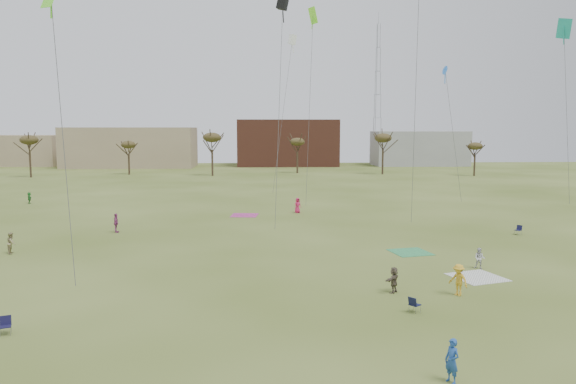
{
  "coord_description": "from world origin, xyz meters",
  "views": [
    {
      "loc": [
        -1.72,
        -23.75,
        9.72
      ],
      "look_at": [
        0.0,
        12.0,
        5.5
      ],
      "focal_mm": 33.61,
      "sensor_mm": 36.0,
      "label": 1
    }
  ],
  "objects_px": {
    "flyer_near_right": "(452,361)",
    "camp_chair_left": "(6,330)",
    "radio_tower": "(377,94)",
    "camp_chair_right": "(518,232)",
    "camp_chair_center": "(415,308)"
  },
  "relations": [
    {
      "from": "flyer_near_right",
      "to": "camp_chair_left",
      "type": "bearing_deg",
      "value": -133.66
    },
    {
      "from": "flyer_near_right",
      "to": "radio_tower",
      "type": "bearing_deg",
      "value": 142.19
    },
    {
      "from": "flyer_near_right",
      "to": "camp_chair_right",
      "type": "bearing_deg",
      "value": 123.0
    },
    {
      "from": "camp_chair_left",
      "to": "camp_chair_right",
      "type": "relative_size",
      "value": 1.0
    },
    {
      "from": "camp_chair_left",
      "to": "radio_tower",
      "type": "height_order",
      "value": "radio_tower"
    },
    {
      "from": "radio_tower",
      "to": "camp_chair_left",
      "type": "bearing_deg",
      "value": -109.56
    },
    {
      "from": "camp_chair_right",
      "to": "radio_tower",
      "type": "relative_size",
      "value": 0.02
    },
    {
      "from": "radio_tower",
      "to": "camp_chair_right",
      "type": "bearing_deg",
      "value": -94.63
    },
    {
      "from": "camp_chair_left",
      "to": "camp_chair_center",
      "type": "bearing_deg",
      "value": -14.11
    },
    {
      "from": "camp_chair_right",
      "to": "camp_chair_left",
      "type": "bearing_deg",
      "value": -93.49
    },
    {
      "from": "flyer_near_right",
      "to": "camp_chair_right",
      "type": "height_order",
      "value": "flyer_near_right"
    },
    {
      "from": "camp_chair_left",
      "to": "camp_chair_right",
      "type": "xyz_separation_m",
      "value": [
        35.73,
        22.56,
        0.0
      ]
    },
    {
      "from": "camp_chair_center",
      "to": "radio_tower",
      "type": "distance_m",
      "value": 125.15
    },
    {
      "from": "camp_chair_right",
      "to": "radio_tower",
      "type": "xyz_separation_m",
      "value": [
        8.19,
        101.01,
        18.95
      ]
    },
    {
      "from": "flyer_near_right",
      "to": "camp_chair_left",
      "type": "relative_size",
      "value": 2.01
    }
  ]
}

